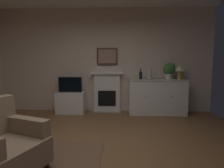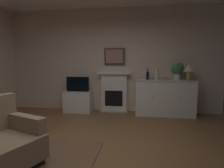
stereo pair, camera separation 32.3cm
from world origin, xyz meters
name	(u,v)px [view 1 (the left image)]	position (x,y,z in m)	size (l,w,h in m)	color
ground_plane	(88,162)	(0.00, 0.00, -0.05)	(5.90, 5.50, 0.10)	brown
wall_rear	(104,61)	(0.00, 2.72, 1.41)	(5.90, 0.06, 2.82)	beige
fireplace_unit	(107,92)	(0.10, 2.59, 0.55)	(0.87, 0.30, 1.10)	white
framed_picture	(107,56)	(0.10, 2.64, 1.53)	(0.55, 0.04, 0.45)	#473323
sideboard_cabinet	(157,97)	(1.43, 2.42, 0.46)	(1.50, 0.49, 0.92)	white
table_lamp	(180,69)	(1.99, 2.42, 1.20)	(0.26, 0.26, 0.40)	#B79338
wine_bottle	(141,75)	(0.99, 2.42, 1.03)	(0.08, 0.08, 0.29)	black
wine_glass_left	(155,75)	(1.36, 2.37, 1.04)	(0.07, 0.07, 0.16)	silver
wine_glass_center	(159,75)	(1.47, 2.40, 1.04)	(0.07, 0.07, 0.16)	silver
vase_decorative	(150,74)	(1.21, 2.37, 1.06)	(0.11, 0.11, 0.28)	beige
tv_cabinet	(71,102)	(-0.88, 2.43, 0.29)	(0.75, 0.42, 0.58)	white
tv_set	(70,85)	(-0.88, 2.41, 0.78)	(0.62, 0.07, 0.40)	black
potted_plant_small	(169,69)	(1.73, 2.46, 1.18)	(0.30, 0.30, 0.43)	beige
armchair	(1,145)	(-0.98, -0.42, 0.38)	(1.02, 0.99, 0.92)	#8C7259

